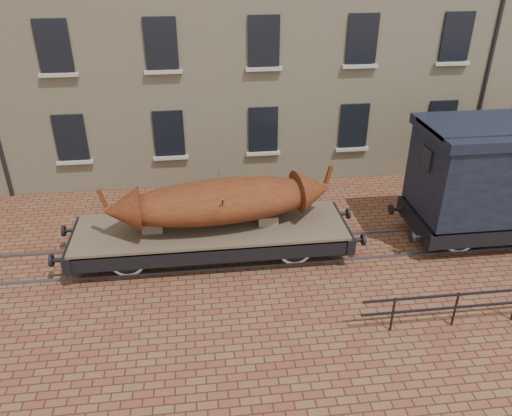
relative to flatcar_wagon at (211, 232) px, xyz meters
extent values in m
plane|color=brown|center=(1.22, 0.00, -0.84)|extent=(90.00, 90.00, 0.00)
cube|color=black|center=(-4.78, 4.96, 1.36)|extent=(1.10, 0.12, 1.70)
cube|color=#A7A192|center=(-4.78, 4.90, 0.41)|extent=(1.30, 0.18, 0.12)
cube|color=black|center=(-1.28, 4.96, 1.36)|extent=(1.10, 0.12, 1.70)
cube|color=#A7A192|center=(-1.28, 4.90, 0.41)|extent=(1.30, 0.18, 0.12)
cube|color=black|center=(2.22, 4.96, 1.36)|extent=(1.10, 0.12, 1.70)
cube|color=#A7A192|center=(2.22, 4.90, 0.41)|extent=(1.30, 0.18, 0.12)
cube|color=black|center=(5.72, 4.96, 1.36)|extent=(1.10, 0.12, 1.70)
cube|color=#A7A192|center=(5.72, 4.90, 0.41)|extent=(1.30, 0.18, 0.12)
cube|color=black|center=(9.22, 4.96, 1.36)|extent=(1.10, 0.12, 1.70)
cube|color=#A7A192|center=(9.22, 4.90, 0.41)|extent=(1.30, 0.18, 0.12)
cube|color=black|center=(-4.78, 4.96, 4.56)|extent=(1.10, 0.12, 1.70)
cube|color=#A7A192|center=(-4.78, 4.90, 3.61)|extent=(1.30, 0.18, 0.12)
cube|color=black|center=(-1.28, 4.96, 4.56)|extent=(1.10, 0.12, 1.70)
cube|color=#A7A192|center=(-1.28, 4.90, 3.61)|extent=(1.30, 0.18, 0.12)
cube|color=black|center=(2.22, 4.96, 4.56)|extent=(1.10, 0.12, 1.70)
cube|color=#A7A192|center=(2.22, 4.90, 3.61)|extent=(1.30, 0.18, 0.12)
cube|color=black|center=(5.72, 4.96, 4.56)|extent=(1.10, 0.12, 1.70)
cube|color=#A7A192|center=(5.72, 4.90, 3.61)|extent=(1.30, 0.18, 0.12)
cube|color=black|center=(9.22, 4.96, 4.56)|extent=(1.10, 0.12, 1.70)
cube|color=#A7A192|center=(9.22, 4.90, 3.61)|extent=(1.30, 0.18, 0.12)
cube|color=#59595E|center=(1.22, -0.72, -0.81)|extent=(30.00, 0.08, 0.06)
cube|color=#59595E|center=(1.22, 0.72, -0.81)|extent=(30.00, 0.08, 0.06)
cylinder|color=black|center=(4.22, -3.80, -0.34)|extent=(0.06, 0.06, 1.00)
cylinder|color=black|center=(5.82, -3.80, -0.34)|extent=(0.06, 0.06, 1.00)
cube|color=brown|center=(0.00, 0.00, 0.15)|extent=(7.90, 2.32, 0.13)
cube|color=black|center=(0.00, -1.07, -0.10)|extent=(7.90, 0.17, 0.47)
cube|color=black|center=(0.00, 1.07, -0.10)|extent=(7.90, 0.17, 0.47)
cube|color=black|center=(-3.95, 0.00, -0.10)|extent=(0.23, 2.42, 0.47)
cylinder|color=black|center=(-4.24, -0.79, -0.10)|extent=(0.37, 0.11, 0.11)
cylinder|color=black|center=(-4.42, -0.79, -0.10)|extent=(0.08, 0.34, 0.34)
cylinder|color=black|center=(-4.24, 0.79, -0.10)|extent=(0.37, 0.11, 0.11)
cylinder|color=black|center=(-4.42, 0.79, -0.10)|extent=(0.08, 0.34, 0.34)
cube|color=black|center=(3.95, 0.00, -0.10)|extent=(0.23, 2.42, 0.47)
cylinder|color=black|center=(4.24, -0.79, -0.10)|extent=(0.37, 0.11, 0.11)
cylinder|color=black|center=(4.42, -0.79, -0.10)|extent=(0.08, 0.34, 0.34)
cylinder|color=black|center=(4.24, 0.79, -0.10)|extent=(0.37, 0.11, 0.11)
cylinder|color=black|center=(4.42, 0.79, -0.10)|extent=(0.08, 0.34, 0.34)
cylinder|color=black|center=(-2.42, 0.00, -0.33)|extent=(0.11, 2.00, 0.11)
cylinder|color=silver|center=(-2.42, -0.72, -0.33)|extent=(1.01, 0.07, 1.01)
cylinder|color=black|center=(-2.42, -0.72, -0.33)|extent=(0.83, 0.11, 0.83)
cube|color=black|center=(-2.42, -0.85, -0.08)|extent=(0.95, 0.08, 0.11)
cylinder|color=silver|center=(-2.42, 0.72, -0.33)|extent=(1.01, 0.07, 1.01)
cylinder|color=black|center=(-2.42, 0.72, -0.33)|extent=(0.83, 0.11, 0.83)
cube|color=black|center=(-2.42, 0.85, -0.08)|extent=(0.95, 0.08, 0.11)
cylinder|color=black|center=(2.42, 0.00, -0.33)|extent=(0.11, 2.00, 0.11)
cylinder|color=silver|center=(2.42, -0.72, -0.33)|extent=(1.01, 0.07, 1.01)
cylinder|color=black|center=(2.42, -0.72, -0.33)|extent=(0.83, 0.11, 0.83)
cube|color=black|center=(2.42, -0.85, -0.08)|extent=(0.95, 0.08, 0.11)
cylinder|color=silver|center=(2.42, 0.72, -0.33)|extent=(1.01, 0.07, 1.01)
cylinder|color=black|center=(2.42, 0.72, -0.33)|extent=(0.83, 0.11, 0.83)
cube|color=black|center=(2.42, 0.85, -0.08)|extent=(0.95, 0.08, 0.11)
cube|color=black|center=(0.00, 0.00, -0.26)|extent=(4.21, 0.06, 0.06)
cube|color=#735E4C|center=(-1.68, 0.00, 0.36)|extent=(0.58, 0.53, 0.29)
cube|color=#735E4C|center=(1.68, 0.00, 0.36)|extent=(0.58, 0.53, 0.29)
ellipsoid|color=maroon|center=(0.33, 0.00, 1.03)|extent=(6.05, 2.47, 1.18)
cone|color=maroon|center=(-2.44, -0.31, 1.08)|extent=(1.13, 1.22, 1.12)
cube|color=maroon|center=(-2.89, -0.36, 1.52)|extent=(0.25, 0.15, 0.57)
cone|color=maroon|center=(3.10, 0.31, 1.08)|extent=(1.13, 1.22, 1.12)
cube|color=maroon|center=(3.56, 0.36, 1.52)|extent=(0.25, 0.15, 0.57)
cylinder|color=#463426|center=(0.33, -0.48, 0.90)|extent=(0.05, 1.00, 1.40)
cylinder|color=#463426|center=(0.33, 0.48, 0.90)|extent=(0.05, 1.00, 1.40)
cube|color=black|center=(9.58, 1.18, -0.09)|extent=(6.42, 0.17, 0.48)
cube|color=black|center=(6.37, 0.00, -0.09)|extent=(0.24, 2.57, 0.48)
cylinder|color=black|center=(5.88, -0.86, -0.09)|extent=(0.09, 0.34, 0.34)
cylinder|color=black|center=(5.88, 0.86, -0.09)|extent=(0.09, 0.34, 0.34)
cylinder|color=black|center=(7.54, 0.00, -0.33)|extent=(0.11, 2.03, 0.11)
cylinder|color=silver|center=(7.54, -0.72, -0.33)|extent=(1.03, 0.07, 1.03)
cylinder|color=black|center=(7.54, -0.72, -0.33)|extent=(0.84, 0.11, 0.84)
cylinder|color=silver|center=(7.54, 0.72, -0.33)|extent=(1.03, 0.07, 1.03)
cylinder|color=black|center=(7.54, 0.72, -0.33)|extent=(0.84, 0.11, 0.84)
cube|color=black|center=(6.35, 0.00, 2.05)|extent=(0.09, 0.64, 0.64)
camera|label=1|loc=(-0.22, -12.70, 7.73)|focal=35.00mm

